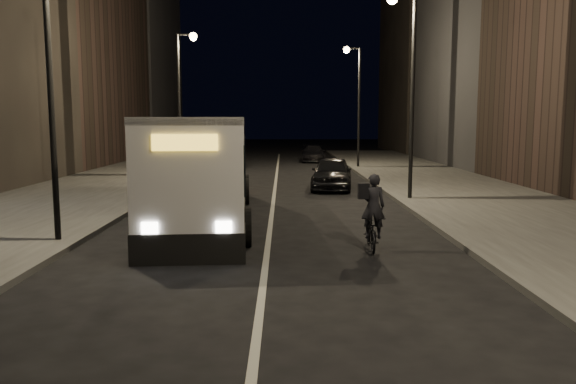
{
  "coord_description": "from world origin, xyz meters",
  "views": [
    {
      "loc": [
        0.41,
        -10.74,
        3.3
      ],
      "look_at": [
        0.53,
        3.41,
        1.5
      ],
      "focal_mm": 35.0,
      "sensor_mm": 36.0,
      "label": 1
    }
  ],
  "objects_px": {
    "streetlight_left_near": "(58,39)",
    "cyclist_on_bicycle": "(372,224)",
    "city_bus": "(205,164)",
    "streetlight_right_far": "(355,90)",
    "car_near": "(332,173)",
    "car_mid": "(233,158)",
    "streetlight_left_far": "(183,85)",
    "car_far": "(313,153)",
    "streetlight_right_mid": "(407,69)"
  },
  "relations": [
    {
      "from": "streetlight_right_far",
      "to": "streetlight_left_far",
      "type": "relative_size",
      "value": 1.0
    },
    {
      "from": "streetlight_left_far",
      "to": "cyclist_on_bicycle",
      "type": "distance_m",
      "value": 20.79
    },
    {
      "from": "city_bus",
      "to": "car_far",
      "type": "xyz_separation_m",
      "value": [
        5.06,
        26.69,
        -1.17
      ]
    },
    {
      "from": "streetlight_right_mid",
      "to": "cyclist_on_bicycle",
      "type": "distance_m",
      "value": 10.15
    },
    {
      "from": "city_bus",
      "to": "car_mid",
      "type": "bearing_deg",
      "value": 88.68
    },
    {
      "from": "car_far",
      "to": "streetlight_right_far",
      "type": "bearing_deg",
      "value": -68.17
    },
    {
      "from": "streetlight_right_mid",
      "to": "city_bus",
      "type": "distance_m",
      "value": 9.2
    },
    {
      "from": "streetlight_left_near",
      "to": "streetlight_left_far",
      "type": "relative_size",
      "value": 1.0
    },
    {
      "from": "streetlight_left_near",
      "to": "car_mid",
      "type": "relative_size",
      "value": 1.99
    },
    {
      "from": "city_bus",
      "to": "streetlight_left_near",
      "type": "bearing_deg",
      "value": -131.2
    },
    {
      "from": "streetlight_right_mid",
      "to": "streetlight_left_near",
      "type": "height_order",
      "value": "same"
    },
    {
      "from": "streetlight_right_mid",
      "to": "city_bus",
      "type": "xyz_separation_m",
      "value": [
        -7.55,
        -3.91,
        -3.52
      ]
    },
    {
      "from": "streetlight_left_near",
      "to": "city_bus",
      "type": "xyz_separation_m",
      "value": [
        3.12,
        4.09,
        -3.52
      ]
    },
    {
      "from": "streetlight_right_far",
      "to": "cyclist_on_bicycle",
      "type": "xyz_separation_m",
      "value": [
        -2.65,
        -24.6,
        -4.7
      ]
    },
    {
      "from": "streetlight_right_mid",
      "to": "car_near",
      "type": "bearing_deg",
      "value": 121.0
    },
    {
      "from": "cyclist_on_bicycle",
      "to": "city_bus",
      "type": "bearing_deg",
      "value": 138.7
    },
    {
      "from": "city_bus",
      "to": "cyclist_on_bicycle",
      "type": "xyz_separation_m",
      "value": [
        4.9,
        -4.7,
        -1.18
      ]
    },
    {
      "from": "car_far",
      "to": "streetlight_left_near",
      "type": "bearing_deg",
      "value": -103.19
    },
    {
      "from": "streetlight_right_mid",
      "to": "streetlight_left_far",
      "type": "bearing_deg",
      "value": 136.84
    },
    {
      "from": "streetlight_right_mid",
      "to": "streetlight_left_far",
      "type": "relative_size",
      "value": 1.0
    },
    {
      "from": "streetlight_right_mid",
      "to": "streetlight_left_near",
      "type": "relative_size",
      "value": 1.0
    },
    {
      "from": "city_bus",
      "to": "car_near",
      "type": "bearing_deg",
      "value": 54.68
    },
    {
      "from": "streetlight_left_far",
      "to": "car_mid",
      "type": "height_order",
      "value": "streetlight_left_far"
    },
    {
      "from": "streetlight_left_near",
      "to": "streetlight_right_far",
      "type": "bearing_deg",
      "value": 66.04
    },
    {
      "from": "city_bus",
      "to": "cyclist_on_bicycle",
      "type": "relative_size",
      "value": 6.4
    },
    {
      "from": "streetlight_left_far",
      "to": "car_near",
      "type": "bearing_deg",
      "value": -35.3
    },
    {
      "from": "streetlight_left_near",
      "to": "cyclist_on_bicycle",
      "type": "bearing_deg",
      "value": -4.3
    },
    {
      "from": "streetlight_right_far",
      "to": "car_far",
      "type": "xyz_separation_m",
      "value": [
        -2.49,
        6.78,
        -4.69
      ]
    },
    {
      "from": "streetlight_left_far",
      "to": "city_bus",
      "type": "relative_size",
      "value": 0.64
    },
    {
      "from": "cyclist_on_bicycle",
      "to": "streetlight_right_far",
      "type": "bearing_deg",
      "value": 86.35
    },
    {
      "from": "city_bus",
      "to": "cyclist_on_bicycle",
      "type": "distance_m",
      "value": 6.89
    },
    {
      "from": "streetlight_right_far",
      "to": "car_near",
      "type": "xyz_separation_m",
      "value": [
        -2.56,
        -11.74,
        -4.57
      ]
    },
    {
      "from": "streetlight_left_near",
      "to": "streetlight_left_far",
      "type": "height_order",
      "value": "same"
    },
    {
      "from": "streetlight_left_near",
      "to": "city_bus",
      "type": "relative_size",
      "value": 0.64
    },
    {
      "from": "streetlight_left_far",
      "to": "car_far",
      "type": "xyz_separation_m",
      "value": [
        8.17,
        12.78,
        -4.69
      ]
    },
    {
      "from": "streetlight_left_near",
      "to": "cyclist_on_bicycle",
      "type": "height_order",
      "value": "streetlight_left_near"
    },
    {
      "from": "streetlight_left_far",
      "to": "cyclist_on_bicycle",
      "type": "xyz_separation_m",
      "value": [
        8.02,
        -18.6,
        -4.7
      ]
    },
    {
      "from": "streetlight_right_far",
      "to": "streetlight_left_far",
      "type": "distance_m",
      "value": 12.24
    },
    {
      "from": "cyclist_on_bicycle",
      "to": "car_far",
      "type": "xyz_separation_m",
      "value": [
        0.16,
        31.39,
        0.01
      ]
    },
    {
      "from": "cyclist_on_bicycle",
      "to": "car_far",
      "type": "height_order",
      "value": "cyclist_on_bicycle"
    },
    {
      "from": "cyclist_on_bicycle",
      "to": "streetlight_left_near",
      "type": "bearing_deg",
      "value": 178.2
    },
    {
      "from": "streetlight_right_far",
      "to": "car_near",
      "type": "distance_m",
      "value": 12.85
    },
    {
      "from": "streetlight_left_far",
      "to": "car_mid",
      "type": "distance_m",
      "value": 8.83
    },
    {
      "from": "car_near",
      "to": "car_mid",
      "type": "height_order",
      "value": "car_near"
    },
    {
      "from": "streetlight_left_near",
      "to": "car_mid",
      "type": "bearing_deg",
      "value": 85.1
    },
    {
      "from": "streetlight_right_far",
      "to": "car_far",
      "type": "relative_size",
      "value": 1.76
    },
    {
      "from": "cyclist_on_bicycle",
      "to": "car_near",
      "type": "bearing_deg",
      "value": 92.11
    },
    {
      "from": "cyclist_on_bicycle",
      "to": "car_near",
      "type": "relative_size",
      "value": 0.43
    },
    {
      "from": "city_bus",
      "to": "streetlight_right_far",
      "type": "bearing_deg",
      "value": 65.31
    },
    {
      "from": "car_far",
      "to": "streetlight_left_far",
      "type": "bearing_deg",
      "value": -120.91
    }
  ]
}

